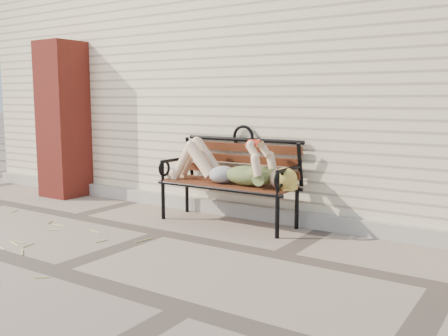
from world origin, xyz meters
The scene contains 6 objects.
ground centered at (0.00, 0.00, 0.00)m, with size 80.00×80.00×0.00m, color gray.
house_wall centered at (0.00, 3.00, 1.50)m, with size 8.00×4.00×3.00m, color beige.
foundation_strip centered at (0.00, 0.97, 0.07)m, with size 8.00×0.10×0.15m, color #A29E92.
brick_pillar centered at (-2.30, 0.75, 1.00)m, with size 0.50×0.50×2.00m, color maroon.
garden_bench centered at (0.31, 0.75, 0.56)m, with size 1.54×0.61×1.00m.
reading_woman centered at (0.33, 0.63, 0.59)m, with size 1.45×0.33×0.46m.
Camera 1 is at (3.04, -3.53, 1.26)m, focal length 40.00 mm.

